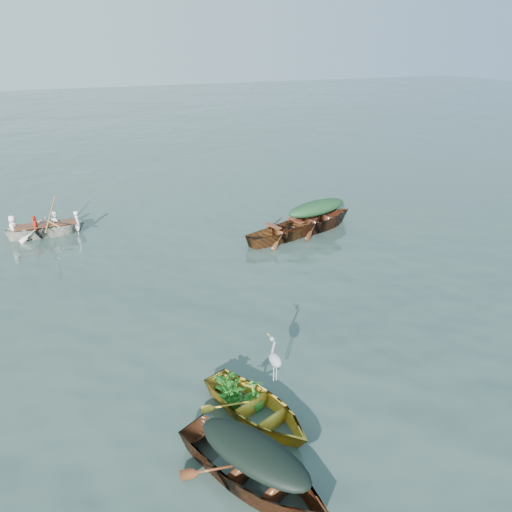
% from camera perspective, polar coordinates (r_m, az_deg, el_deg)
% --- Properties ---
extents(ground, '(140.00, 140.00, 0.00)m').
position_cam_1_polar(ground, '(12.85, 3.71, -7.83)').
color(ground, '#31443D').
rests_on(ground, ground).
extents(yellow_dinghy, '(2.40, 3.48, 0.86)m').
position_cam_1_polar(yellow_dinghy, '(10.08, 0.04, -17.99)').
color(yellow_dinghy, gold).
rests_on(yellow_dinghy, ground).
extents(dark_covered_boat, '(3.07, 4.20, 1.01)m').
position_cam_1_polar(dark_covered_boat, '(8.99, -0.24, -24.59)').
color(dark_covered_boat, '#542413').
rests_on(dark_covered_boat, ground).
extents(green_tarp_boat, '(5.19, 2.75, 1.19)m').
position_cam_1_polar(green_tarp_boat, '(19.16, 6.86, 3.03)').
color(green_tarp_boat, '#44210F').
rests_on(green_tarp_boat, ground).
extents(open_wooden_boat, '(4.53, 2.32, 1.01)m').
position_cam_1_polar(open_wooden_boat, '(18.14, 3.25, 1.95)').
color(open_wooden_boat, brown).
rests_on(open_wooden_boat, ground).
extents(rowed_boat, '(3.87, 1.27, 0.89)m').
position_cam_1_polar(rowed_boat, '(20.00, -22.69, 2.20)').
color(rowed_boat, beige).
rests_on(rowed_boat, ground).
extents(dark_tarp_cover, '(1.69, 2.31, 0.40)m').
position_cam_1_polar(dark_tarp_cover, '(8.47, -0.25, -21.42)').
color(dark_tarp_cover, black).
rests_on(dark_tarp_cover, dark_covered_boat).
extents(green_tarp_cover, '(2.85, 1.51, 0.52)m').
position_cam_1_polar(green_tarp_cover, '(18.88, 6.98, 5.46)').
color(green_tarp_cover, '#17391D').
rests_on(green_tarp_cover, green_tarp_boat).
extents(thwart_benches, '(2.29, 1.29, 0.04)m').
position_cam_1_polar(thwart_benches, '(17.95, 3.29, 3.50)').
color(thwart_benches, '#562314').
rests_on(thwart_benches, open_wooden_boat).
extents(heron, '(0.40, 0.47, 0.92)m').
position_cam_1_polar(heron, '(9.85, 2.21, -12.49)').
color(heron, '#93959B').
rests_on(heron, yellow_dinghy).
extents(dinghy_weeds, '(0.97, 1.09, 0.60)m').
position_cam_1_polar(dinghy_weeds, '(9.95, -2.08, -13.23)').
color(dinghy_weeds, '#1B661A').
rests_on(dinghy_weeds, yellow_dinghy).
extents(rowers, '(2.72, 1.12, 0.76)m').
position_cam_1_polar(rowers, '(19.73, -23.06, 4.42)').
color(rowers, silver).
rests_on(rowers, rowed_boat).
extents(oars, '(0.68, 2.62, 0.06)m').
position_cam_1_polar(oars, '(19.84, -22.90, 3.47)').
color(oars, '#A3703E').
rests_on(oars, rowed_boat).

